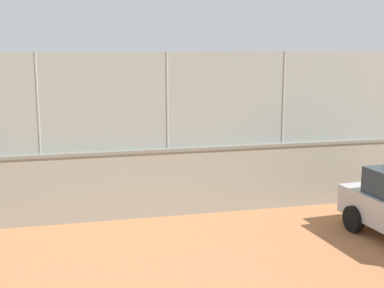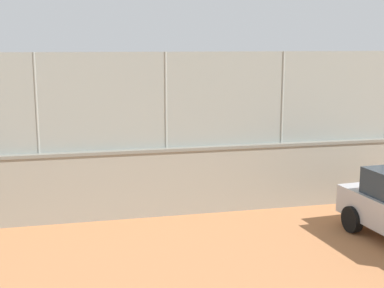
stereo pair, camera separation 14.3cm
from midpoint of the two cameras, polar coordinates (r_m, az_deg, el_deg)
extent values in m
plane|color=#B27247|center=(25.23, -1.93, 0.86)|extent=(260.00, 260.00, 0.00)
cube|color=gray|center=(13.64, -2.46, -4.16)|extent=(25.33, 0.41, 1.67)
cube|color=slate|center=(13.44, -2.49, -0.55)|extent=(25.33, 0.47, 0.08)
cube|color=gray|center=(13.25, -2.53, 4.70)|extent=(24.82, 0.05, 2.39)
cylinder|color=gray|center=(14.15, 9.97, 4.94)|extent=(0.07, 0.07, 2.39)
cylinder|color=gray|center=(13.25, -2.53, 4.70)|extent=(0.07, 0.07, 2.39)
cylinder|color=gray|center=(13.06, -16.08, 4.20)|extent=(0.07, 0.07, 2.39)
cylinder|color=black|center=(17.69, -3.01, -2.18)|extent=(0.20, 0.20, 0.77)
cylinder|color=black|center=(17.64, -2.38, -2.21)|extent=(0.20, 0.20, 0.77)
cylinder|color=#3372B2|center=(17.53, -2.71, -0.06)|extent=(0.44, 0.44, 0.57)
cylinder|color=brown|center=(17.52, -3.69, 0.30)|extent=(0.29, 0.54, 0.17)
cylinder|color=brown|center=(17.16, -1.97, 0.09)|extent=(0.29, 0.54, 0.17)
sphere|color=brown|center=(17.46, -2.73, 1.20)|extent=(0.22, 0.22, 0.22)
cylinder|color=navy|center=(17.44, -2.73, 1.51)|extent=(0.30, 0.30, 0.05)
cylinder|color=black|center=(16.98, -2.10, -0.02)|extent=(0.15, 0.29, 0.04)
ellipsoid|color=#333338|center=(16.77, -2.25, -0.16)|extent=(0.14, 0.29, 0.24)
cylinder|color=black|center=(22.54, 3.50, 0.65)|extent=(0.17, 0.17, 0.78)
cylinder|color=black|center=(22.46, 3.04, 0.62)|extent=(0.17, 0.17, 0.78)
cylinder|color=#3372B2|center=(22.39, 3.29, 2.35)|extent=(0.39, 0.39, 0.58)
cylinder|color=tan|center=(22.55, 3.92, 2.69)|extent=(0.18, 0.56, 0.17)
cylinder|color=tan|center=(22.51, 2.28, 2.70)|extent=(0.18, 0.56, 0.17)
sphere|color=tan|center=(22.34, 3.30, 3.36)|extent=(0.22, 0.22, 0.22)
cylinder|color=white|center=(22.32, 3.30, 3.60)|extent=(0.27, 0.27, 0.05)
sphere|color=#3399D8|center=(16.82, -5.83, 0.19)|extent=(0.15, 0.15, 0.15)
cube|color=#4C6B4C|center=(15.10, -11.54, -4.41)|extent=(1.60, 0.38, 0.06)
cube|color=#4C6B4C|center=(14.89, -11.56, -3.75)|extent=(1.60, 0.04, 0.40)
cube|color=#333338|center=(15.18, -9.09, -5.12)|extent=(0.06, 0.38, 0.45)
cube|color=#333338|center=(15.16, -13.94, -5.33)|extent=(0.06, 0.38, 0.45)
cylinder|color=black|center=(13.06, 17.13, -7.74)|extent=(0.25, 0.63, 0.62)
camera|label=1|loc=(0.07, -89.77, 0.04)|focal=49.62mm
camera|label=2|loc=(0.07, 90.23, -0.04)|focal=49.62mm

